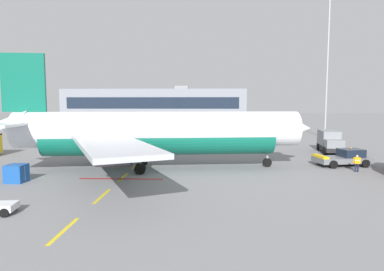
# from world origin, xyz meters

# --- Properties ---
(ground) EXTENTS (400.00, 400.00, 0.00)m
(ground) POSITION_xyz_m (40.00, 40.00, 0.00)
(ground) COLOR slate
(apron_paint_markings) EXTENTS (8.00, 96.34, 0.01)m
(apron_paint_markings) POSITION_xyz_m (18.00, 38.20, 0.00)
(apron_paint_markings) COLOR yellow
(apron_paint_markings) RESTS_ON ground
(airliner_foreground) EXTENTS (34.82, 34.39, 12.20)m
(airliner_foreground) POSITION_xyz_m (20.45, 27.06, 3.95)
(airliner_foreground) COLOR white
(airliner_foreground) RESTS_ON ground
(pushback_tug) EXTENTS (6.41, 4.01, 2.08)m
(pushback_tug) POSITION_xyz_m (41.72, 29.59, 0.90)
(pushback_tug) COLOR slate
(pushback_tug) RESTS_ON ground
(ground_power_truck) EXTENTS (3.43, 7.27, 3.14)m
(ground_power_truck) POSITION_xyz_m (43.96, 39.90, 1.65)
(ground_power_truck) COLOR black
(ground_power_truck) RESTS_ON ground
(ground_crew_worker) EXTENTS (0.69, 0.33, 1.76)m
(ground_crew_worker) POSITION_xyz_m (41.59, 26.08, 1.01)
(ground_crew_worker) COLOR #191E38
(ground_crew_worker) RESTS_ON ground
(uld_cargo_container) EXTENTS (1.65, 1.61, 1.60)m
(uld_cargo_container) POSITION_xyz_m (8.91, 20.39, 0.80)
(uld_cargo_container) COLOR #194C9E
(uld_cargo_container) RESTS_ON ground
(apron_light_mast_far) EXTENTS (1.80, 1.80, 29.02)m
(apron_light_mast_far) POSITION_xyz_m (51.02, 61.49, 17.72)
(apron_light_mast_far) COLOR slate
(apron_light_mast_far) RESTS_ON ground
(terminal_satellite) EXTENTS (80.83, 19.27, 15.07)m
(terminal_satellite) POSITION_xyz_m (3.38, 142.61, 6.75)
(terminal_satellite) COLOR gray
(terminal_satellite) RESTS_ON ground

